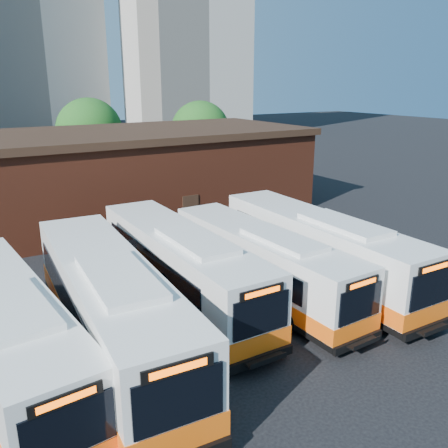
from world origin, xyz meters
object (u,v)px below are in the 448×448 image
transit_worker (353,326)px  bus_west (110,310)px  bus_farwest (10,339)px  bus_midwest (181,269)px  bus_east (319,252)px  bus_mideast (262,266)px

transit_worker → bus_west: bearing=59.8°
bus_farwest → bus_midwest: bus_midwest is taller
bus_west → transit_worker: (8.16, -4.35, -0.91)m
bus_midwest → transit_worker: (4.06, -6.78, -0.81)m
bus_west → bus_east: size_ratio=1.05×
bus_midwest → bus_mideast: (3.59, -1.34, -0.10)m
bus_farwest → bus_midwest: size_ratio=0.98×
bus_west → bus_midwest: size_ratio=1.07×
bus_farwest → transit_worker: bus_farwest is taller
bus_west → bus_midwest: bus_west is taller
bus_farwest → bus_east: 14.50m
bus_west → bus_east: 11.05m
bus_mideast → transit_worker: bearing=-87.1°
bus_farwest → bus_west: bearing=-5.1°
bus_mideast → transit_worker: (0.47, -5.45, -0.71)m
bus_farwest → bus_west: 3.46m
bus_west → bus_midwest: bearing=34.0°
bus_farwest → bus_west: (3.46, -0.00, 0.15)m
bus_midwest → transit_worker: bus_midwest is taller
bus_west → bus_east: (11.02, 0.86, -0.07)m
bus_east → transit_worker: bus_east is taller
transit_worker → bus_midwest: bearing=28.7°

